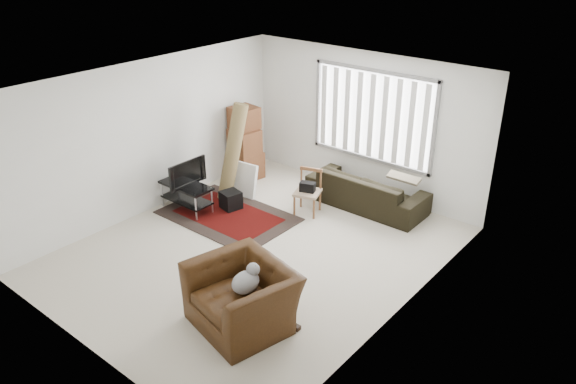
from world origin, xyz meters
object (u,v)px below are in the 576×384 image
Objects in this scene: tv_stand at (186,191)px; side_chair at (308,190)px; moving_boxes at (245,146)px; sofa at (367,185)px; armchair at (242,293)px.

side_chair reaches higher than tv_stand.
sofa is at bearing 9.41° from moving_boxes.
armchair reaches higher than sofa.
tv_stand is 1.79m from moving_boxes.
side_chair is 0.54× the size of armchair.
armchair is (1.26, -3.01, 0.03)m from side_chair.
sofa is at bearing 32.69° from side_chair.
armchair is (3.20, -3.46, -0.21)m from moving_boxes.
sofa reaches higher than side_chair.
moving_boxes is at bearing 147.70° from side_chair.
moving_boxes is 0.67× the size of sofa.
armchair is (0.57, -3.89, 0.05)m from sofa.
moving_boxes is at bearing 146.01° from armchair.
moving_boxes is 0.99× the size of armchair.
moving_boxes is at bearing 96.15° from tv_stand.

